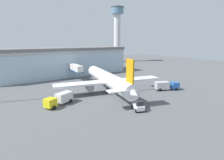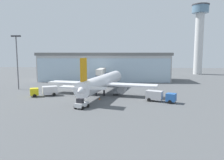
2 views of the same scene
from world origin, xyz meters
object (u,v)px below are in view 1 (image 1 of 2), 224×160
(airplane, at_px, (109,80))
(baggage_cart, at_px, (120,88))
(control_tower, at_px, (117,29))
(safety_cone_nose, at_px, (124,96))
(jet_bridge, at_px, (74,68))
(catering_truck, at_px, (60,99))
(fuel_truck, at_px, (166,85))
(pushback_tug, at_px, (139,106))
(safety_cone_wingtip, at_px, (61,98))

(airplane, xyz_separation_m, baggage_cart, (4.14, -0.38, -3.04))
(control_tower, xyz_separation_m, safety_cone_nose, (-46.64, -70.10, -22.93))
(jet_bridge, xyz_separation_m, catering_truck, (-13.35, -24.84, -3.23))
(control_tower, distance_m, catering_truck, 93.84)
(jet_bridge, xyz_separation_m, airplane, (2.55, -21.20, -1.16))
(control_tower, xyz_separation_m, fuel_truck, (-31.39, -71.59, -21.74))
(control_tower, distance_m, airplane, 80.68)
(fuel_truck, relative_size, pushback_tug, 2.08)
(control_tower, bearing_deg, airplane, -126.72)
(catering_truck, relative_size, fuel_truck, 1.00)
(baggage_cart, xyz_separation_m, pushback_tug, (-6.84, -16.21, 0.47))
(jet_bridge, height_order, pushback_tug, jet_bridge)
(safety_cone_nose, distance_m, safety_cone_wingtip, 16.55)
(baggage_cart, bearing_deg, jet_bridge, 13.51)
(baggage_cart, bearing_deg, pushback_tug, 153.41)
(fuel_truck, xyz_separation_m, pushback_tug, (-18.09, -7.72, -0.49))
(control_tower, relative_size, safety_cone_wingtip, 69.28)
(pushback_tug, xyz_separation_m, safety_cone_nose, (2.84, 9.22, -0.70))
(baggage_cart, bearing_deg, safety_cone_wingtip, 83.64)
(airplane, relative_size, baggage_cart, 12.11)
(fuel_truck, distance_m, safety_cone_wingtip, 31.28)
(baggage_cart, xyz_separation_m, safety_cone_wingtip, (-18.57, 0.86, -0.23))
(jet_bridge, height_order, airplane, airplane)
(jet_bridge, relative_size, airplane, 0.41)
(fuel_truck, relative_size, safety_cone_nose, 13.73)
(baggage_cart, relative_size, safety_cone_wingtip, 5.27)
(jet_bridge, xyz_separation_m, safety_cone_nose, (2.70, -28.58, -4.42))
(catering_truck, height_order, pushback_tug, catering_truck)
(pushback_tug, bearing_deg, baggage_cart, -2.25)
(safety_cone_nose, bearing_deg, control_tower, 56.36)
(jet_bridge, xyz_separation_m, safety_cone_wingtip, (-11.88, -20.72, -4.42))
(jet_bridge, height_order, baggage_cart, jet_bridge)
(catering_truck, distance_m, baggage_cart, 20.33)
(pushback_tug, relative_size, safety_cone_nose, 6.60)
(control_tower, relative_size, safety_cone_nose, 69.28)
(airplane, relative_size, catering_truck, 4.66)
(safety_cone_nose, bearing_deg, pushback_tug, -107.14)
(control_tower, bearing_deg, pushback_tug, -121.96)
(jet_bridge, bearing_deg, pushback_tug, -177.37)
(pushback_tug, bearing_deg, jet_bridge, 20.39)
(safety_cone_wingtip, bearing_deg, fuel_truck, -17.40)
(baggage_cart, xyz_separation_m, safety_cone_nose, (-4.00, -7.00, -0.23))
(airplane, height_order, safety_cone_nose, airplane)
(baggage_cart, bearing_deg, airplane, 81.02)
(airplane, xyz_separation_m, pushback_tug, (-2.70, -16.60, -2.57))
(catering_truck, height_order, safety_cone_wingtip, catering_truck)
(airplane, height_order, baggage_cart, airplane)
(pushback_tug, bearing_deg, airplane, 11.39)
(control_tower, bearing_deg, fuel_truck, -113.67)
(fuel_truck, distance_m, pushback_tug, 19.68)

